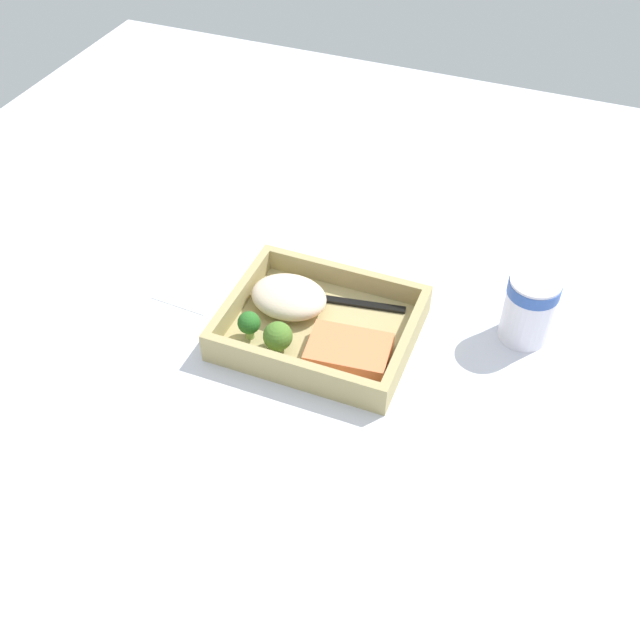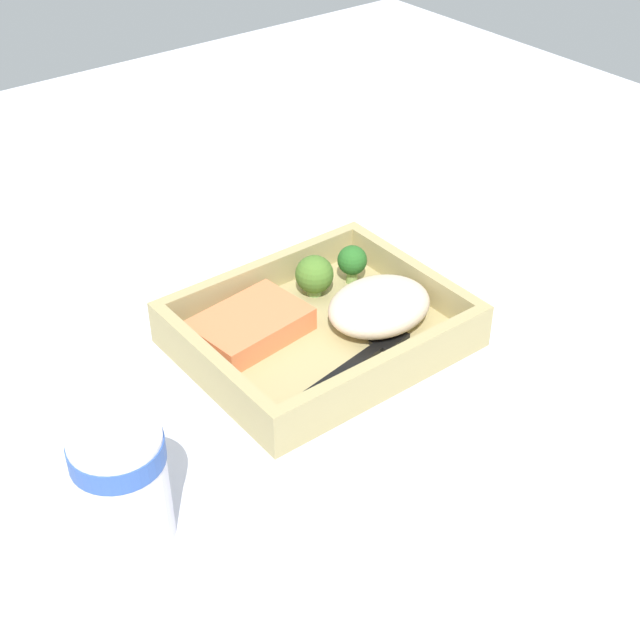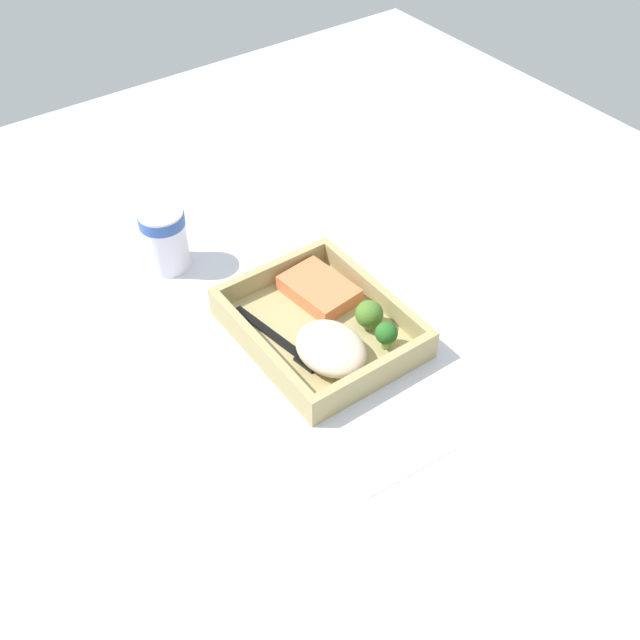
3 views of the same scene
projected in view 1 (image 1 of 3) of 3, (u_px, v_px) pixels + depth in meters
ground_plane at (320, 340)px, 100.61cm from camera, size 160.00×160.00×2.00cm
takeout_tray at (320, 331)px, 99.49cm from camera, size 24.76×20.04×1.20cm
tray_rim at (320, 319)px, 97.97cm from camera, size 24.76×20.04×3.20cm
salmon_fillet at (349, 352)px, 94.41cm from camera, size 11.09×8.28×2.31cm
mashed_potatoes at (289, 297)px, 100.58cm from camera, size 10.41×8.31×3.93cm
broccoli_floret_1 at (278, 337)px, 94.79cm from camera, size 3.81×3.81×4.22cm
broccoli_floret_2 at (249, 323)px, 96.18cm from camera, size 3.00×3.00×4.11cm
fork at (340, 301)px, 102.58cm from camera, size 15.86×4.24×0.44cm
paper_cup at (530, 306)px, 96.03cm from camera, size 6.67×6.67×9.70cm
receipt_slip at (201, 279)px, 107.92cm from camera, size 9.35×13.21×0.24cm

